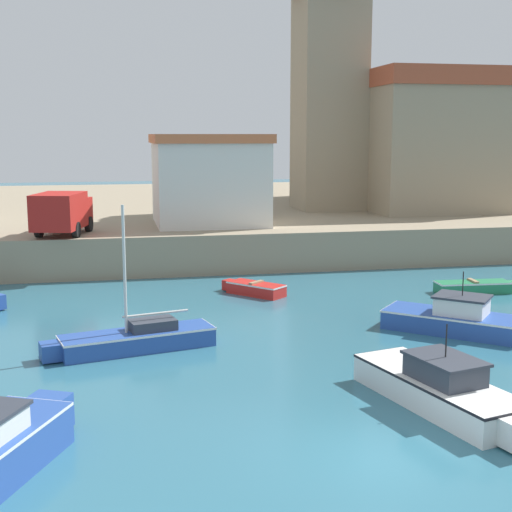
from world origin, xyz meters
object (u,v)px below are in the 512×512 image
(dinghy_red_4, at_px, (254,288))
(sailboat_blue_5, at_px, (135,338))
(truck_on_quay, at_px, (62,212))
(dinghy_green_0, at_px, (475,287))
(motorboat_blue_3, at_px, (460,319))
(motorboat_white_2, at_px, (442,389))
(harbor_shed_near_wharf, at_px, (209,179))
(church, at_px, (392,130))

(dinghy_red_4, xyz_separation_m, sailboat_blue_5, (-5.67, -7.59, 0.12))
(dinghy_red_4, distance_m, truck_on_quay, 11.30)
(dinghy_green_0, distance_m, motorboat_blue_3, 7.27)
(motorboat_white_2, relative_size, motorboat_blue_3, 1.18)
(harbor_shed_near_wharf, bearing_deg, truck_on_quay, -157.81)
(dinghy_green_0, relative_size, truck_on_quay, 0.85)
(sailboat_blue_5, bearing_deg, church, 52.91)
(dinghy_green_0, height_order, sailboat_blue_5, sailboat_blue_5)
(church, bearing_deg, harbor_shed_near_wharf, -149.18)
(truck_on_quay, bearing_deg, motorboat_white_2, -62.30)
(motorboat_white_2, xyz_separation_m, dinghy_red_4, (-2.20, 14.51, -0.23))
(motorboat_white_2, distance_m, truck_on_quay, 23.81)
(motorboat_white_2, bearing_deg, motorboat_blue_3, 59.25)
(truck_on_quay, bearing_deg, motorboat_blue_3, -43.59)
(sailboat_blue_5, relative_size, church, 0.33)
(church, distance_m, truck_on_quay, 26.23)
(sailboat_blue_5, bearing_deg, dinghy_red_4, 53.24)
(church, xyz_separation_m, harbor_shed_near_wharf, (-14.78, -8.82, -2.83))
(motorboat_white_2, distance_m, motorboat_blue_3, 7.78)
(dinghy_green_0, height_order, motorboat_blue_3, motorboat_blue_3)
(motorboat_white_2, relative_size, truck_on_quay, 1.37)
(dinghy_red_4, bearing_deg, dinghy_green_0, -9.60)
(dinghy_green_0, distance_m, church, 21.88)
(dinghy_red_4, xyz_separation_m, church, (14.09, 18.54, 7.26))
(dinghy_red_4, distance_m, harbor_shed_near_wharf, 10.71)
(dinghy_green_0, bearing_deg, truck_on_quay, 156.71)
(harbor_shed_near_wharf, bearing_deg, sailboat_blue_5, -106.02)
(motorboat_white_2, bearing_deg, church, 70.21)
(truck_on_quay, bearing_deg, church, 27.91)
(motorboat_blue_3, bearing_deg, dinghy_green_0, 57.26)
(truck_on_quay, bearing_deg, harbor_shed_near_wharf, 22.19)
(motorboat_blue_3, distance_m, harbor_shed_near_wharf, 19.31)
(motorboat_white_2, height_order, truck_on_quay, truck_on_quay)
(motorboat_white_2, relative_size, dinghy_red_4, 2.19)
(dinghy_green_0, height_order, truck_on_quay, truck_on_quay)
(motorboat_blue_3, xyz_separation_m, harbor_shed_near_wharf, (-6.87, 17.55, 4.22))
(motorboat_blue_3, distance_m, dinghy_red_4, 9.97)
(dinghy_red_4, height_order, harbor_shed_near_wharf, harbor_shed_near_wharf)
(dinghy_red_4, height_order, truck_on_quay, truck_on_quay)
(dinghy_green_0, distance_m, sailboat_blue_5, 16.83)
(dinghy_green_0, xyz_separation_m, sailboat_blue_5, (-15.77, -5.88, 0.12))
(dinghy_green_0, relative_size, motorboat_blue_3, 0.73)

